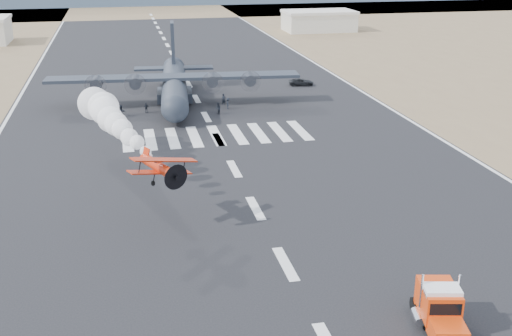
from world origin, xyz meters
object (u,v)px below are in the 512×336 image
object	(u,v)px
crew_b	(218,108)
crew_f	(121,111)
semi_truck	(440,309)
crew_a	(103,110)
crew_e	(183,104)
transport_aircraft	(174,84)
support_vehicle	(301,82)
crew_h	(111,112)
hangar_right	(319,21)
aerobatic_biplane	(160,167)
crew_c	(228,103)
crew_d	(146,108)
crew_g	(224,100)

from	to	relation	value
crew_b	crew_f	size ratio (longest dim) A/B	1.01
semi_truck	crew_a	bearing A→B (deg)	122.31
semi_truck	crew_e	size ratio (longest dim) A/B	4.88
transport_aircraft	support_vehicle	bearing A→B (deg)	22.97
crew_h	hangar_right	bearing A→B (deg)	111.69
crew_e	support_vehicle	bearing A→B (deg)	-16.86
transport_aircraft	crew_a	world-z (taller)	transport_aircraft
crew_b	support_vehicle	bearing A→B (deg)	114.20
aerobatic_biplane	crew_b	bearing A→B (deg)	60.14
hangar_right	crew_f	bearing A→B (deg)	-123.90
crew_c	semi_truck	bearing A→B (deg)	-175.37
transport_aircraft	crew_a	size ratio (longest dim) A/B	24.00
crew_d	crew_e	distance (m)	6.01
hangar_right	crew_d	distance (m)	101.66
crew_a	crew_h	distance (m)	2.17
crew_b	crew_f	xyz separation A→B (m)	(-14.68, 1.61, -0.01)
crew_e	crew_g	bearing A→B (deg)	-37.75
crew_a	crew_b	xyz separation A→B (m)	(17.41, -3.30, 0.07)
transport_aircraft	crew_d	xyz separation A→B (m)	(-5.00, -6.33, -2.23)
crew_f	crew_h	bearing A→B (deg)	62.55
aerobatic_biplane	crew_h	distance (m)	41.02
crew_c	crew_f	bearing A→B (deg)	96.13
crew_a	crew_d	bearing A→B (deg)	-5.88
aerobatic_biplane	crew_h	size ratio (longest dim) A/B	4.02
crew_a	crew_c	bearing A→B (deg)	-5.89
crew_e	crew_h	xyz separation A→B (m)	(-11.25, -3.17, 0.02)
crew_e	crew_f	bearing A→B (deg)	151.85
hangar_right	crew_c	distance (m)	95.52
crew_a	crew_d	size ratio (longest dim) A/B	1.06
hangar_right	crew_c	bearing A→B (deg)	-116.02
crew_e	crew_a	bearing A→B (deg)	140.67
crew_a	crew_e	size ratio (longest dim) A/B	1.05
crew_f	semi_truck	bearing A→B (deg)	166.37
support_vehicle	crew_e	distance (m)	26.45
crew_a	crew_c	distance (m)	19.46
crew_d	crew_h	size ratio (longest dim) A/B	0.97
semi_truck	crew_d	world-z (taller)	semi_truck
aerobatic_biplane	transport_aircraft	xyz separation A→B (m)	(5.67, 48.50, -2.68)
crew_h	support_vehicle	bearing A→B (deg)	81.00
hangar_right	crew_d	size ratio (longest dim) A/B	12.83
semi_truck	crew_f	world-z (taller)	semi_truck
crew_c	crew_f	size ratio (longest dim) A/B	0.98
support_vehicle	crew_a	xyz separation A→B (m)	(-35.65, -14.07, 0.22)
crew_g	crew_f	bearing A→B (deg)	-167.41
crew_a	crew_c	world-z (taller)	crew_c
crew_c	crew_d	bearing A→B (deg)	90.48
crew_c	crew_e	size ratio (longest dim) A/B	1.11
support_vehicle	crew_h	size ratio (longest dim) A/B	2.73
semi_truck	hangar_right	bearing A→B (deg)	88.11
semi_truck	crew_e	xyz separation A→B (m)	(-10.72, 65.43, -0.89)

